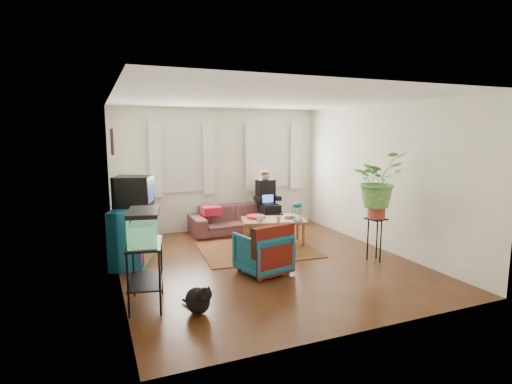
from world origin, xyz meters
name	(u,v)px	position (x,y,z in m)	size (l,w,h in m)	color
floor	(265,262)	(0.00, 0.00, 0.00)	(4.50, 5.00, 0.01)	#4F2B14
ceiling	(266,99)	(0.00, 0.00, 2.60)	(4.50, 5.00, 0.01)	white
wall_back	(219,170)	(0.00, 2.50, 1.30)	(4.50, 0.01, 2.60)	silver
wall_front	(365,212)	(0.00, -2.50, 1.30)	(4.50, 0.01, 2.60)	silver
wall_left	(116,191)	(-2.25, 0.00, 1.30)	(0.01, 5.00, 2.60)	silver
wall_right	(380,177)	(2.25, 0.00, 1.30)	(0.01, 5.00, 2.60)	silver
window_left	(182,159)	(-0.80, 2.48, 1.55)	(1.08, 0.04, 1.38)	white
window_right	(272,157)	(1.25, 2.48, 1.55)	(1.08, 0.04, 1.38)	white
curtains_left	(183,159)	(-0.80, 2.40, 1.55)	(1.36, 0.06, 1.50)	white
curtains_right	(274,157)	(1.25, 2.40, 1.55)	(1.36, 0.06, 1.50)	white
picture_frame	(113,142)	(-2.21, 0.85, 1.95)	(0.04, 0.32, 0.40)	#3D2616
area_rug	(257,250)	(0.14, 0.67, 0.01)	(2.00, 1.60, 0.01)	maroon
sofa	(237,214)	(0.24, 2.05, 0.38)	(1.95, 0.77, 0.76)	brown
seated_person	(267,203)	(0.95, 2.06, 0.58)	(0.49, 0.60, 1.16)	black
side_table	(146,225)	(-1.65, 1.94, 0.34)	(0.47, 0.47, 0.68)	#3D2517
table_lamp	(144,192)	(-1.65, 1.94, 0.98)	(0.35, 0.35, 0.63)	white
dresser	(133,235)	(-1.99, 0.78, 0.46)	(0.51, 1.02, 0.91)	#125F6D
crt_tv	(134,191)	(-1.94, 0.87, 1.16)	(0.56, 0.51, 0.49)	black
aquarium_stand	(146,274)	(-2.00, -0.96, 0.39)	(0.39, 0.70, 0.78)	black
aquarium	(144,226)	(-2.00, -0.96, 0.99)	(0.35, 0.64, 0.41)	#7FD899
black_cat	(198,298)	(-1.48, -1.40, 0.18)	(0.28, 0.43, 0.37)	black
armchair	(263,250)	(-0.23, -0.44, 0.34)	(0.67, 0.63, 0.69)	#12596F
serape_throw	(274,245)	(-0.17, -0.70, 0.49)	(0.69, 0.16, 0.57)	#9E0A0A
coffee_table	(274,232)	(0.56, 0.89, 0.24)	(1.18, 0.64, 0.49)	brown
cup_a	(260,218)	(0.28, 0.86, 0.54)	(0.13, 0.13, 0.10)	white
cup_b	(278,219)	(0.56, 0.69, 0.54)	(0.11, 0.11, 0.10)	beige
bowl	(289,216)	(0.90, 0.91, 0.52)	(0.23, 0.23, 0.06)	white
snack_tray	(256,217)	(0.30, 1.13, 0.51)	(0.36, 0.36, 0.04)	#B21414
birdcage	(297,211)	(0.91, 0.63, 0.66)	(0.19, 0.19, 0.34)	#115B6B
plant_stand	(375,239)	(1.70, -0.61, 0.36)	(0.30, 0.30, 0.71)	black
potted_plant	(377,188)	(1.70, -0.61, 1.20)	(0.81, 0.70, 0.90)	#599947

